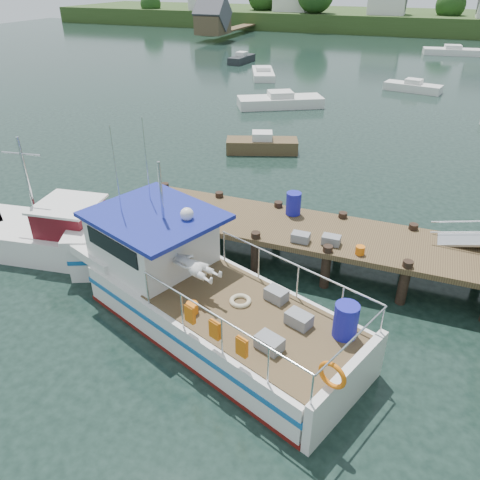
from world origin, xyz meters
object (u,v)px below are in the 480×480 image
(moored_rowboat, at_px, (262,145))
(moored_far, at_px, (452,51))
(work_boat, at_px, (51,235))
(moored_a, at_px, (280,101))
(moored_b, at_px, (413,87))
(moored_e, at_px, (242,59))
(moored_d, at_px, (263,73))
(lobster_boat, at_px, (186,285))

(moored_rowboat, xyz_separation_m, moored_far, (10.51, 44.02, -0.01))
(work_boat, relative_size, moored_a, 1.25)
(moored_b, distance_m, moored_e, 21.36)
(moored_b, relative_size, moored_d, 0.81)
(moored_a, height_order, moored_b, moored_a)
(work_boat, relative_size, moored_e, 1.88)
(work_boat, relative_size, moored_rowboat, 1.94)
(moored_a, bearing_deg, moored_d, 105.94)
(lobster_boat, distance_m, moored_b, 35.53)
(work_boat, bearing_deg, moored_far, 67.95)
(moored_far, height_order, moored_b, moored_far)
(moored_far, bearing_deg, lobster_boat, -120.29)
(lobster_boat, relative_size, moored_rowboat, 2.63)
(moored_a, relative_size, moored_d, 1.09)
(moored_far, distance_m, moored_a, 35.73)
(work_boat, height_order, moored_rowboat, work_boat)
(lobster_boat, xyz_separation_m, moored_a, (-4.89, 25.67, -0.58))
(moored_rowboat, bearing_deg, moored_e, 123.84)
(work_boat, distance_m, moored_b, 35.54)
(moored_b, xyz_separation_m, moored_d, (-14.57, 1.33, -0.02))
(moored_a, bearing_deg, moored_far, 59.75)
(moored_rowboat, relative_size, moored_b, 0.86)
(moored_far, relative_size, moored_a, 1.06)
(lobster_boat, xyz_separation_m, work_boat, (-6.42, 1.41, -0.32))
(moored_a, relative_size, moored_b, 1.34)
(moored_rowboat, relative_size, moored_far, 0.60)
(work_boat, height_order, moored_far, work_boat)
(lobster_boat, xyz_separation_m, moored_rowboat, (-2.74, 15.07, -0.58))
(moored_far, xyz_separation_m, moored_e, (-22.92, -15.46, 0.01))
(work_boat, xyz_separation_m, moored_rowboat, (3.68, 13.65, -0.26))
(moored_far, bearing_deg, moored_d, -151.20)
(work_boat, height_order, moored_a, work_boat)
(lobster_boat, height_order, moored_d, lobster_boat)
(work_boat, xyz_separation_m, moored_far, (14.19, 57.67, -0.27))
(lobster_boat, xyz_separation_m, moored_e, (-15.15, 43.63, -0.58))
(work_boat, distance_m, moored_e, 43.11)
(moored_far, xyz_separation_m, moored_d, (-17.85, -22.52, -0.07))
(moored_a, height_order, moored_d, moored_a)
(moored_e, bearing_deg, moored_a, -64.99)
(work_boat, xyz_separation_m, moored_d, (-3.65, 35.15, -0.33))
(moored_far, relative_size, moored_b, 1.43)
(moored_d, bearing_deg, moored_far, 59.51)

